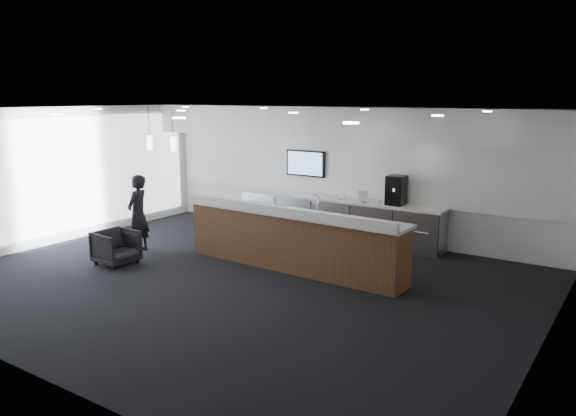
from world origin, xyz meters
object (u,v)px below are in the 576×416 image
Objects in this scene: coffee_machine at (396,190)px; armchair at (116,247)px; lounge_guest at (138,214)px; service_counter at (292,239)px.

coffee_machine reaches higher than armchair.
coffee_machine is 0.38× the size of lounge_guest.
coffee_machine is (1.01, 2.50, 0.68)m from service_counter.
service_counter is at bearing -58.70° from armchair.
service_counter is 2.85× the size of lounge_guest.
lounge_guest reaches higher than service_counter.
coffee_machine is 5.85m from armchair.
lounge_guest is (-0.29, 0.84, 0.48)m from armchair.
service_counter is 6.33× the size of armchair.
service_counter is 7.45× the size of coffee_machine.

